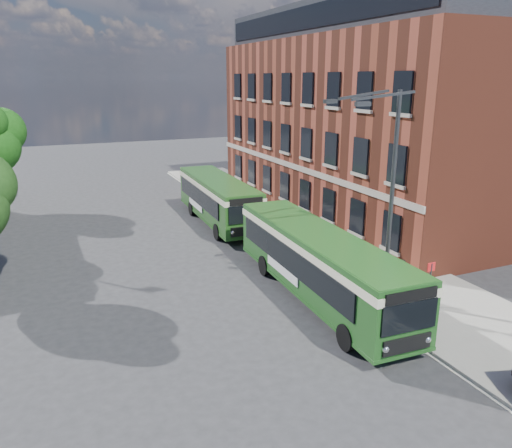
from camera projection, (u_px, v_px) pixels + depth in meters
name	position (u px, v px, depth m)	size (l,w,h in m)	color
ground	(257.00, 304.00, 21.64)	(120.00, 120.00, 0.00)	#2C2B2E
pavement	(308.00, 233.00, 31.34)	(6.00, 48.00, 0.15)	gray
kerb_line	(264.00, 240.00, 30.19)	(0.12, 48.00, 0.01)	beige
brick_office	(369.00, 114.00, 35.59)	(12.10, 26.00, 14.20)	brown
street_lamp	(385.00, 196.00, 20.38)	(2.96, 2.38, 9.00)	#343739
bus_stop_sign	(429.00, 287.00, 19.66)	(0.35, 0.08, 2.52)	#343739
bus_front	(319.00, 259.00, 21.75)	(2.99, 12.53, 3.02)	#1F521D
bus_rear	(218.00, 196.00, 33.25)	(2.90, 10.93, 3.02)	#21501B
pedestrian_a	(423.00, 298.00, 19.81)	(0.64, 0.42, 1.76)	#231F28
pedestrian_b	(399.00, 279.00, 21.59)	(0.89, 0.69, 1.82)	black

